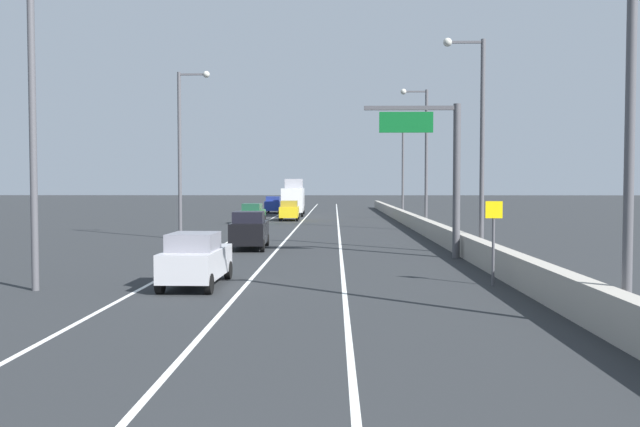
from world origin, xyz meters
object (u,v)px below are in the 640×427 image
(speed_advisory_sign, at_px, (493,236))
(box_truck, at_px, (293,199))
(car_green_0, at_px, (253,213))
(car_yellow_2, at_px, (289,211))
(lamp_post_left_near, at_px, (39,104))
(car_silver_4, at_px, (196,259))
(lamp_post_right_third, at_px, (423,150))
(car_blue_3, at_px, (274,205))
(lamp_post_left_mid, at_px, (183,144))
(car_black_1, at_px, (250,230))
(lamp_post_right_fourth, at_px, (401,159))
(lamp_post_right_near, at_px, (621,73))
(lamp_post_right_second, at_px, (478,132))
(overhead_sign_gantry, at_px, (441,161))

(speed_advisory_sign, bearing_deg, box_truck, 100.87)
(car_green_0, height_order, car_yellow_2, car_yellow_2)
(lamp_post_left_near, xyz_separation_m, car_green_0, (2.33, 39.34, -5.34))
(car_yellow_2, height_order, car_silver_4, car_yellow_2)
(speed_advisory_sign, xyz_separation_m, lamp_post_right_third, (1.26, 28.69, 4.51))
(car_blue_3, xyz_separation_m, car_silver_4, (2.85, -61.48, -0.10))
(speed_advisory_sign, distance_m, car_blue_3, 62.54)
(lamp_post_left_near, height_order, car_green_0, lamp_post_left_near)
(lamp_post_left_mid, height_order, car_black_1, lamp_post_left_mid)
(lamp_post_left_near, relative_size, lamp_post_left_mid, 1.00)
(car_yellow_2, xyz_separation_m, box_truck, (-0.27, 10.95, 0.96))
(speed_advisory_sign, bearing_deg, car_blue_3, 102.34)
(car_blue_3, bearing_deg, lamp_post_right_fourth, -44.40)
(lamp_post_left_near, height_order, car_yellow_2, lamp_post_left_near)
(lamp_post_right_third, relative_size, car_green_0, 2.42)
(lamp_post_right_near, height_order, car_silver_4, lamp_post_right_near)
(lamp_post_right_third, relative_size, lamp_post_left_mid, 1.00)
(car_black_1, bearing_deg, lamp_post_left_near, -109.14)
(lamp_post_right_second, xyz_separation_m, box_truck, (-12.08, 43.74, -4.32))
(car_green_0, bearing_deg, box_truck, 80.51)
(lamp_post_left_mid, relative_size, box_truck, 1.26)
(lamp_post_right_second, xyz_separation_m, car_yellow_2, (-11.81, 32.79, -5.27))
(overhead_sign_gantry, relative_size, lamp_post_right_fourth, 0.68)
(overhead_sign_gantry, height_order, car_silver_4, overhead_sign_gantry)
(lamp_post_left_mid, height_order, car_green_0, lamp_post_left_mid)
(overhead_sign_gantry, xyz_separation_m, lamp_post_right_third, (1.70, 19.75, 1.54))
(lamp_post_right_second, distance_m, car_yellow_2, 35.25)
(lamp_post_left_mid, xyz_separation_m, car_yellow_2, (5.42, 23.18, -5.27))
(speed_advisory_sign, distance_m, car_silver_4, 10.55)
(car_yellow_2, distance_m, car_blue_3, 17.96)
(lamp_post_right_second, bearing_deg, car_black_1, 167.02)
(lamp_post_right_third, height_order, box_truck, lamp_post_right_third)
(car_black_1, bearing_deg, lamp_post_left_mid, 127.31)
(overhead_sign_gantry, distance_m, car_green_0, 31.86)
(box_truck, bearing_deg, lamp_post_left_near, -95.20)
(speed_advisory_sign, height_order, lamp_post_left_mid, lamp_post_left_mid)
(lamp_post_right_third, distance_m, car_black_1, 19.92)
(lamp_post_right_third, bearing_deg, car_green_0, 147.52)
(lamp_post_right_near, distance_m, car_blue_3, 70.28)
(car_green_0, bearing_deg, lamp_post_right_near, -72.34)
(lamp_post_right_fourth, distance_m, box_truck, 14.62)
(overhead_sign_gantry, height_order, lamp_post_right_fourth, lamp_post_right_fourth)
(lamp_post_left_mid, bearing_deg, car_black_1, -52.69)
(lamp_post_right_fourth, relative_size, lamp_post_left_mid, 1.00)
(lamp_post_right_third, xyz_separation_m, lamp_post_left_near, (-16.78, -30.14, 0.00))
(speed_advisory_sign, relative_size, lamp_post_right_fourth, 0.27)
(overhead_sign_gantry, xyz_separation_m, lamp_post_right_fourth, (1.72, 37.82, 1.54))
(car_black_1, distance_m, car_blue_3, 47.80)
(overhead_sign_gantry, distance_m, car_blue_3, 53.85)
(car_black_1, bearing_deg, lamp_post_right_near, -60.87)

